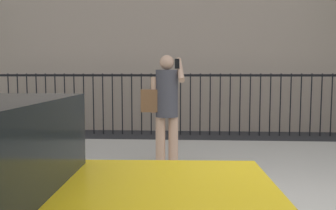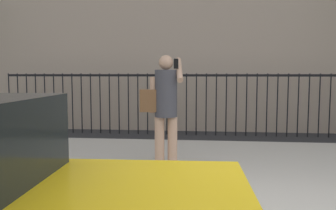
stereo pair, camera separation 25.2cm
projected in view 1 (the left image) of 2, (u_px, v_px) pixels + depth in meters
sidewalk at (249, 173)px, 5.33m from camera, size 28.00×4.40×0.15m
iron_fence at (225, 96)px, 8.92m from camera, size 12.03×0.04×1.60m
pedestrian_on_phone at (165, 103)px, 5.30m from camera, size 0.69×0.51×1.73m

